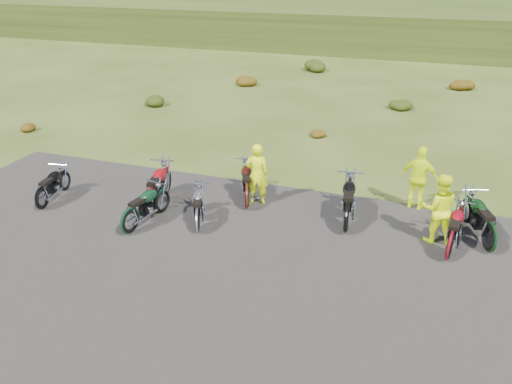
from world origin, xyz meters
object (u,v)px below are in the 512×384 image
at_px(motorcycle_0, 44,209).
at_px(person_middle, 257,175).
at_px(motorcycle_7, 486,251).
at_px(motorcycle_3, 198,232).

xyz_separation_m(motorcycle_0, person_middle, (5.76, 2.37, 0.93)).
height_order(motorcycle_0, person_middle, person_middle).
distance_m(motorcycle_7, person_middle, 6.39).
relative_size(motorcycle_3, motorcycle_7, 0.85).
relative_size(motorcycle_0, person_middle, 1.02).
bearing_deg(motorcycle_7, motorcycle_3, 82.74).
distance_m(motorcycle_3, motorcycle_7, 7.38).
height_order(motorcycle_3, person_middle, person_middle).
bearing_deg(motorcycle_3, motorcycle_0, 70.83).
distance_m(motorcycle_0, motorcycle_7, 12.17).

